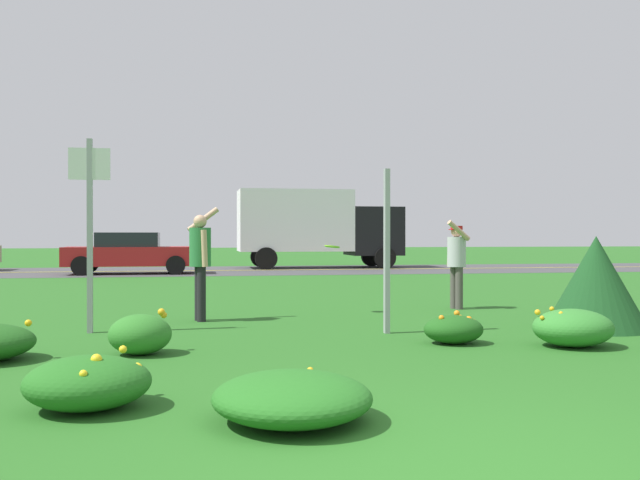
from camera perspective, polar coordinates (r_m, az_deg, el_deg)
ground_plane at (r=15.45m, az=-4.34°, el=-4.66°), size 120.00×120.00×0.00m
highway_strip at (r=27.11m, az=-6.87°, el=-2.47°), size 120.00×7.23×0.01m
highway_center_stripe at (r=27.11m, az=-6.87°, el=-2.46°), size 120.00×0.16×0.00m
daylily_clump_mid_right at (r=9.06m, az=10.79°, el=-7.13°), size 0.76×0.68×0.40m
daylily_clump_front_center at (r=9.18m, az=19.84°, el=-6.72°), size 0.98×0.90×0.46m
daylily_clump_front_left at (r=8.35m, az=-14.39°, el=-7.42°), size 0.71×0.69×0.50m
daylily_clump_mid_center at (r=5.27m, az=-2.28°, el=-12.65°), size 1.18×1.26×0.35m
daylily_clump_front_right at (r=5.91m, az=-18.32°, el=-10.93°), size 0.99×0.95×0.45m
sign_post_near_path at (r=10.30m, az=-18.19°, el=1.88°), size 0.56×0.10×2.71m
sign_post_by_roadside at (r=9.79m, az=5.44°, el=-0.90°), size 0.07×0.10×2.29m
evergreen_shrub_side at (r=10.92m, az=21.50°, el=-3.24°), size 1.46×1.46×1.35m
person_thrower_green_shirt at (r=11.29m, az=-9.68°, el=-1.37°), size 0.53×0.56×1.82m
person_catcher_red_cap_gray_shirt at (r=13.21m, az=11.01°, el=-1.46°), size 0.48×0.55×1.64m
frisbee_lime at (r=12.24m, az=0.99°, el=-0.54°), size 0.27×0.27×0.07m
car_red_center_left at (r=25.50m, az=-15.13°, el=-1.01°), size 4.50×2.00×1.45m
box_truck_black at (r=29.09m, az=-0.32°, el=1.28°), size 6.70×2.46×3.20m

